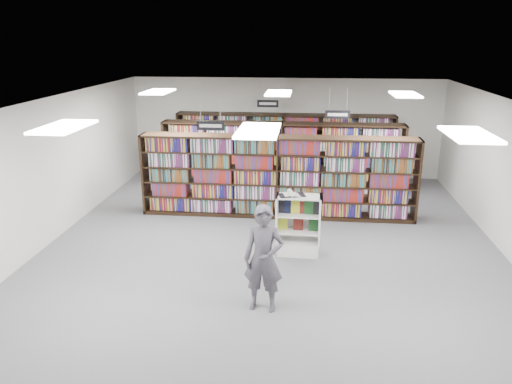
# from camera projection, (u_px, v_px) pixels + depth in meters

# --- Properties ---
(floor) EXTENTS (12.00, 12.00, 0.00)m
(floor) POSITION_uv_depth(u_px,v_px,m) (271.00, 246.00, 11.14)
(floor) COLOR #5A5A5F
(floor) RESTS_ON ground
(ceiling) EXTENTS (10.00, 12.00, 0.10)m
(ceiling) POSITION_uv_depth(u_px,v_px,m) (273.00, 102.00, 10.17)
(ceiling) COLOR white
(ceiling) RESTS_ON wall_back
(wall_back) EXTENTS (10.00, 0.10, 3.20)m
(wall_back) POSITION_uv_depth(u_px,v_px,m) (285.00, 128.00, 16.35)
(wall_back) COLOR silver
(wall_back) RESTS_ON ground
(wall_front) EXTENTS (10.00, 0.10, 3.20)m
(wall_front) POSITION_uv_depth(u_px,v_px,m) (229.00, 340.00, 4.96)
(wall_front) COLOR silver
(wall_front) RESTS_ON ground
(wall_left) EXTENTS (0.10, 12.00, 3.20)m
(wall_left) POSITION_uv_depth(u_px,v_px,m) (49.00, 171.00, 11.14)
(wall_left) COLOR silver
(wall_left) RESTS_ON ground
(bookshelf_row_near) EXTENTS (7.00, 0.60, 2.10)m
(bookshelf_row_near) POSITION_uv_depth(u_px,v_px,m) (277.00, 177.00, 12.72)
(bookshelf_row_near) COLOR black
(bookshelf_row_near) RESTS_ON floor
(bookshelf_row_mid) EXTENTS (7.00, 0.60, 2.10)m
(bookshelf_row_mid) POSITION_uv_depth(u_px,v_px,m) (282.00, 158.00, 14.61)
(bookshelf_row_mid) COLOR black
(bookshelf_row_mid) RESTS_ON floor
(bookshelf_row_far) EXTENTS (7.00, 0.60, 2.10)m
(bookshelf_row_far) POSITION_uv_depth(u_px,v_px,m) (284.00, 146.00, 16.23)
(bookshelf_row_far) COLOR black
(bookshelf_row_far) RESTS_ON floor
(aisle_sign_left) EXTENTS (0.65, 0.02, 0.80)m
(aisle_sign_left) POSITION_uv_depth(u_px,v_px,m) (211.00, 125.00, 11.47)
(aisle_sign_left) COLOR #B2B2B7
(aisle_sign_left) RESTS_ON ceiling
(aisle_sign_right) EXTENTS (0.65, 0.02, 0.80)m
(aisle_sign_right) POSITION_uv_depth(u_px,v_px,m) (338.00, 114.00, 13.07)
(aisle_sign_right) COLOR #B2B2B7
(aisle_sign_right) RESTS_ON ceiling
(aisle_sign_center) EXTENTS (0.65, 0.02, 0.80)m
(aisle_sign_center) POSITION_uv_depth(u_px,v_px,m) (268.00, 103.00, 15.17)
(aisle_sign_center) COLOR #B2B2B7
(aisle_sign_center) RESTS_ON ceiling
(troffer_front_left) EXTENTS (0.60, 1.20, 0.04)m
(troffer_front_left) POSITION_uv_depth(u_px,v_px,m) (64.00, 127.00, 7.63)
(troffer_front_left) COLOR white
(troffer_front_left) RESTS_ON ceiling
(troffer_front_center) EXTENTS (0.60, 1.20, 0.04)m
(troffer_front_center) POSITION_uv_depth(u_px,v_px,m) (258.00, 131.00, 7.34)
(troffer_front_center) COLOR white
(troffer_front_center) RESTS_ON ceiling
(troffer_front_right) EXTENTS (0.60, 1.20, 0.04)m
(troffer_front_right) POSITION_uv_depth(u_px,v_px,m) (469.00, 135.00, 7.05)
(troffer_front_right) COLOR white
(troffer_front_right) RESTS_ON ceiling
(troffer_back_left) EXTENTS (0.60, 1.20, 0.04)m
(troffer_back_left) POSITION_uv_depth(u_px,v_px,m) (158.00, 92.00, 12.38)
(troffer_back_left) COLOR white
(troffer_back_left) RESTS_ON ceiling
(troffer_back_center) EXTENTS (0.60, 1.20, 0.04)m
(troffer_back_center) POSITION_uv_depth(u_px,v_px,m) (279.00, 93.00, 12.08)
(troffer_back_center) COLOR white
(troffer_back_center) RESTS_ON ceiling
(troffer_back_right) EXTENTS (0.60, 1.20, 0.04)m
(troffer_back_right) POSITION_uv_depth(u_px,v_px,m) (405.00, 95.00, 11.79)
(troffer_back_right) COLOR white
(troffer_back_right) RESTS_ON ceiling
(endcap_display) EXTENTS (0.95, 0.49, 1.31)m
(endcap_display) POSITION_uv_depth(u_px,v_px,m) (298.00, 233.00, 10.66)
(endcap_display) COLOR white
(endcap_display) RESTS_ON floor
(open_book) EXTENTS (0.61, 0.45, 0.12)m
(open_book) POSITION_uv_depth(u_px,v_px,m) (291.00, 194.00, 10.38)
(open_book) COLOR black
(open_book) RESTS_ON endcap_display
(shopper) EXTENTS (0.73, 0.52, 1.86)m
(shopper) POSITION_uv_depth(u_px,v_px,m) (264.00, 259.00, 8.33)
(shopper) COLOR #534D58
(shopper) RESTS_ON floor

